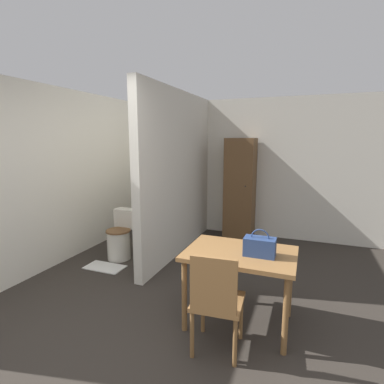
# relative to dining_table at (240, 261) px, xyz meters

# --- Properties ---
(ground_plane) EXTENTS (16.00, 16.00, 0.00)m
(ground_plane) POSITION_rel_dining_table_xyz_m (-0.62, -1.02, -0.64)
(ground_plane) COLOR #2D2823
(wall_back) EXTENTS (5.25, 0.12, 2.50)m
(wall_back) POSITION_rel_dining_table_xyz_m (-0.62, 2.89, 0.61)
(wall_back) COLOR beige
(wall_back) RESTS_ON ground_plane
(wall_left) EXTENTS (0.12, 4.85, 2.50)m
(wall_left) POSITION_rel_dining_table_xyz_m (-2.80, 0.90, 0.61)
(wall_left) COLOR beige
(wall_left) RESTS_ON ground_plane
(partition_wall) EXTENTS (0.12, 2.51, 2.50)m
(partition_wall) POSITION_rel_dining_table_xyz_m (-1.32, 1.57, 0.61)
(partition_wall) COLOR beige
(partition_wall) RESTS_ON ground_plane
(dining_table) EXTENTS (1.02, 0.71, 0.74)m
(dining_table) POSITION_rel_dining_table_xyz_m (0.00, 0.00, 0.00)
(dining_table) COLOR brown
(dining_table) RESTS_ON ground_plane
(wooden_chair) EXTENTS (0.44, 0.44, 0.90)m
(wooden_chair) POSITION_rel_dining_table_xyz_m (-0.09, -0.49, -0.16)
(wooden_chair) COLOR brown
(wooden_chair) RESTS_ON ground_plane
(toilet) EXTENTS (0.36, 0.51, 0.71)m
(toilet) POSITION_rel_dining_table_xyz_m (-2.03, 1.00, -0.33)
(toilet) COLOR silver
(toilet) RESTS_ON ground_plane
(handbag) EXTENTS (0.28, 0.15, 0.25)m
(handbag) POSITION_rel_dining_table_xyz_m (0.18, -0.03, 0.18)
(handbag) COLOR navy
(handbag) RESTS_ON dining_table
(wooden_cabinet) EXTENTS (0.51, 0.46, 1.80)m
(wooden_cabinet) POSITION_rel_dining_table_xyz_m (-0.57, 2.59, 0.26)
(wooden_cabinet) COLOR brown
(wooden_cabinet) RESTS_ON ground_plane
(bath_mat) EXTENTS (0.55, 0.30, 0.01)m
(bath_mat) POSITION_rel_dining_table_xyz_m (-2.03, 0.59, -0.64)
(bath_mat) COLOR silver
(bath_mat) RESTS_ON ground_plane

